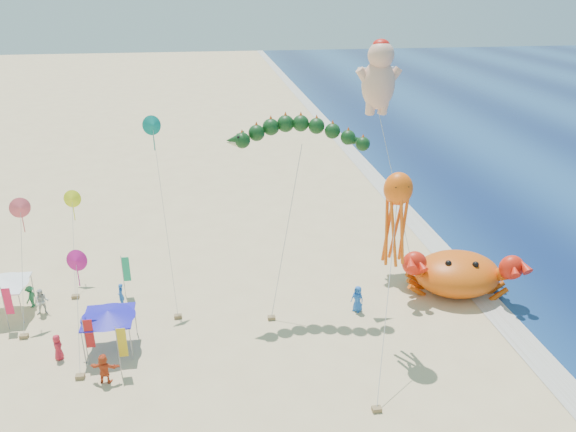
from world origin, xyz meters
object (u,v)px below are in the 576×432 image
object	(u,v)px
canopy_white	(1,282)
octopus_kite	(396,212)
cherub_kite	(379,76)
canopy_blue	(108,314)
dragon_kite	(300,138)
crab_inflatable	(458,273)

from	to	relation	value
canopy_white	octopus_kite	bearing A→B (deg)	-15.19
cherub_kite	canopy_blue	world-z (taller)	cherub_kite
canopy_blue	dragon_kite	bearing A→B (deg)	18.70
crab_inflatable	octopus_kite	xyz separation A→B (m)	(-6.83, -4.86, 7.11)
octopus_kite	canopy_blue	distance (m)	18.33
octopus_kite	canopy_white	xyz separation A→B (m)	(-24.82, 6.74, -6.29)
dragon_kite	canopy_white	size ratio (longest dim) A/B	3.75
dragon_kite	cherub_kite	xyz separation A→B (m)	(7.00, 6.30, 2.83)
dragon_kite	octopus_kite	size ratio (longest dim) A/B	1.15
canopy_blue	octopus_kite	bearing A→B (deg)	-5.26
dragon_kite	canopy_blue	world-z (taller)	dragon_kite
octopus_kite	canopy_white	distance (m)	26.48
dragon_kite	cherub_kite	size ratio (longest dim) A/B	0.74
crab_inflatable	octopus_kite	distance (m)	10.99
dragon_kite	cherub_kite	distance (m)	9.83
cherub_kite	octopus_kite	xyz separation A→B (m)	(-2.29, -12.09, -5.91)
octopus_kite	canopy_blue	size ratio (longest dim) A/B	3.42
canopy_blue	canopy_white	distance (m)	9.24
crab_inflatable	octopus_kite	size ratio (longest dim) A/B	0.75
cherub_kite	octopus_kite	size ratio (longest dim) A/B	1.55
dragon_kite	cherub_kite	bearing A→B (deg)	41.97
dragon_kite	canopy_blue	bearing A→B (deg)	-161.30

